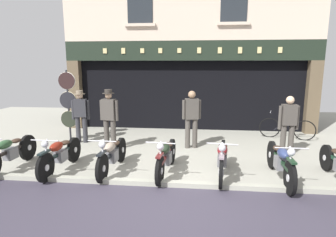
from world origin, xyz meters
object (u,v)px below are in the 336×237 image
Objects in this scene: advert_board_far at (289,82)px; advert_board_near at (254,82)px; leaning_bicycle at (287,128)px; shopkeeper_center at (109,117)px; motorcycle_center_left at (112,154)px; motorcycle_center at (166,156)px; motorcycle_right at (280,161)px; motorcycle_far_left at (10,152)px; motorcycle_left at (60,154)px; salesman_right at (192,116)px; salesman_left at (81,114)px; motorcycle_center_right at (222,158)px; tyre_sign_pole at (68,101)px; assistant_far_right at (288,123)px.

advert_board_near is at bearing -179.99° from advert_board_far.
shopkeeper_center is at bearing 125.33° from leaning_bicycle.
motorcycle_center_left is 1.14× the size of leaning_bicycle.
motorcycle_center is at bearing -130.33° from advert_board_far.
advert_board_far is at bearing -106.78° from motorcycle_right.
leaning_bicycle is (0.97, -1.14, -1.47)m from advert_board_near.
motorcycle_far_left is 2.64m from shopkeeper_center.
motorcycle_left is at bearing -178.66° from motorcycle_far_left.
motorcycle_left is 1.13× the size of salesman_right.
motorcycle_far_left is 1.93× the size of advert_board_far.
motorcycle_left is 1.21m from motorcycle_center_left.
salesman_left is at bearing -161.52° from advert_board_far.
salesman_right is (-0.74, 2.13, 0.53)m from motorcycle_center_right.
advert_board_far is (7.69, 4.77, 1.41)m from motorcycle_far_left.
shopkeeper_center is 1.70× the size of advert_board_far.
motorcycle_center is (1.27, -0.02, 0.00)m from motorcycle_center_left.
tyre_sign_pole is (-0.47, 0.17, 0.39)m from salesman_left.
motorcycle_right is 1.26× the size of salesman_left.
motorcycle_right is 5.18m from advert_board_far.
advert_board_far is (3.96, 4.67, 1.42)m from motorcycle_center.
motorcycle_center_left is at bearing 4.58° from motorcycle_center.
motorcycle_center_right is 0.86× the size of tyre_sign_pole.
motorcycle_center is 2.53m from shopkeeper_center.
motorcycle_center_left is at bearing 5.82° from motorcycle_center_right.
salesman_right reaches higher than motorcycle_center_right.
assistant_far_right is at bearing -164.13° from motorcycle_far_left.
motorcycle_left is 0.84× the size of tyre_sign_pole.
motorcycle_center_right is at bearing 143.03° from salesman_left.
tyre_sign_pole is at bearing -67.42° from motorcycle_left.
motorcycle_right is 2.01× the size of advert_board_far.
motorcycle_center is 1.18× the size of salesman_left.
salesman_left is (-1.72, 2.33, 0.50)m from motorcycle_center_left.
motorcycle_center_left is 1.82m from shopkeeper_center.
tyre_sign_pole is at bearing -23.13° from motorcycle_right.
motorcycle_far_left is 8.25m from leaning_bicycle.
motorcycle_center_right is 1.88× the size of advert_board_far.
motorcycle_right is 1.28× the size of assistant_far_right.
tyre_sign_pole is (0.27, 2.62, 0.88)m from motorcycle_far_left.
motorcycle_far_left is 2.26× the size of advert_board_near.
leaning_bicycle is at bearing -107.97° from motorcycle_right.
motorcycle_right is at bearing 148.00° from salesman_left.
motorcycle_far_left is 1.23× the size of assistant_far_right.
shopkeeper_center reaches higher than motorcycle_left.
motorcycle_center is 1.15× the size of leaning_bicycle.
motorcycle_left is 7.15m from leaning_bicycle.
tyre_sign_pole reaches higher than motorcycle_right.
leaning_bicycle is at bearing -142.87° from motorcycle_center_left.
assistant_far_right is at bearing -156.81° from motorcycle_center_left.
assistant_far_right is 6.66m from tyre_sign_pole.
advert_board_far is (3.45, 2.54, 0.88)m from salesman_right.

